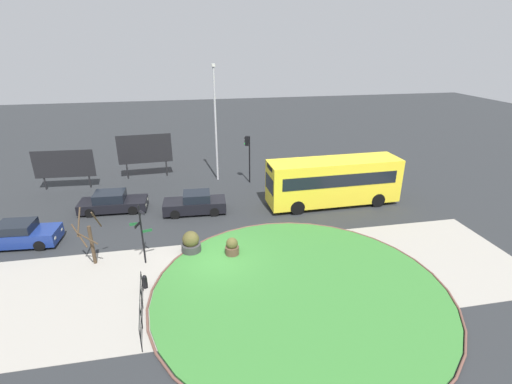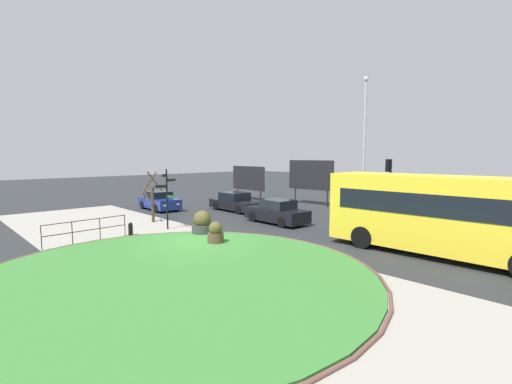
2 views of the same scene
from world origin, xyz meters
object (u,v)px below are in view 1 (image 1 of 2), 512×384
Objects in this scene: car_trailing at (20,235)px; bus_yellow at (333,181)px; billboard_left at (64,164)px; traffic_light_near at (248,149)px; car_far_lane at (195,204)px; street_tree_bare at (90,239)px; planter_near_signpost at (191,243)px; bollard_foreground at (145,282)px; signpost_directional at (141,230)px; car_near_lane at (113,202)px; lamppost_tall at (216,121)px; billboard_right at (145,149)px; planter_kerbside at (232,248)px.

bus_yellow is at bearing 9.97° from car_trailing.
traffic_light_near is at bearing -2.20° from billboard_left.
car_far_lane is 7.89m from street_tree_bare.
bollard_foreground is at bearing -128.29° from planter_near_signpost.
car_far_lane is at bearing -3.72° from bus_yellow.
car_far_lane is 3.35× the size of planter_near_signpost.
car_far_lane is at bearing -30.34° from billboard_left.
signpost_directional is 2.92m from planter_near_signpost.
signpost_directional is at bearing -67.46° from car_near_lane.
car_trailing is 0.91× the size of billboard_left.
car_far_lane is 5.27m from planter_near_signpost.
billboard_left is 1.43× the size of street_tree_bare.
street_tree_bare is (-15.44, -5.09, -0.29)m from bus_yellow.
bollard_foreground is 0.17× the size of car_trailing.
lamppost_tall is at bearing 71.25° from bollard_foreground.
bus_yellow reaches higher than billboard_left.
car_far_lane is at bearing -11.66° from car_near_lane.
signpost_directional reaches higher than bollard_foreground.
bus_yellow is 2.05× the size of billboard_left.
traffic_light_near is at bearing 46.25° from street_tree_bare.
bus_yellow is 9.90m from car_far_lane.
car_trailing is (-7.22, 3.39, -1.32)m from signpost_directional.
planter_near_signpost is at bearing 2.63° from street_tree_bare.
street_tree_bare is (-1.83, -13.60, -1.00)m from billboard_right.
signpost_directional is 14.27m from billboard_left.
planter_kerbside is (-8.07, -5.63, -1.29)m from bus_yellow.
billboard_right is (-3.78, 8.11, 1.82)m from car_far_lane.
car_trailing is 12.54m from billboard_right.
car_far_lane is (2.93, 5.92, -1.32)m from signpost_directional.
planter_near_signpost is (-0.46, -5.25, -0.10)m from car_far_lane.
street_tree_bare is (4.27, -12.03, -0.55)m from billboard_left.
billboard_left is at bearing 128.62° from planter_near_signpost.
billboard_right reaches higher than street_tree_bare.
signpost_directional is at bearing -164.78° from planter_near_signpost.
bus_yellow is 20.12m from car_trailing.
car_far_lane reaches higher than car_near_lane.
street_tree_bare is at bearing -67.31° from billboard_left.
street_tree_bare is (0.03, -6.88, 0.85)m from car_near_lane.
signpost_directional is 7.92m from car_near_lane.
car_near_lane is at bearing 106.78° from bollard_foreground.
billboard_left is (-9.88, 6.54, 1.37)m from car_far_lane.
signpost_directional is 13.90m from bus_yellow.
traffic_light_near reaches higher than billboard_left.
car_trailing reaches higher than car_near_lane.
traffic_light_near reaches higher than car_near_lane.
billboard_left is (-4.24, 5.15, 1.40)m from car_near_lane.
planter_near_signpost is 0.40× the size of street_tree_bare.
planter_near_signpost reaches higher than bollard_foreground.
billboard_left is 17.20m from planter_kerbside.
car_near_lane is at bearing 134.89° from planter_kerbside.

